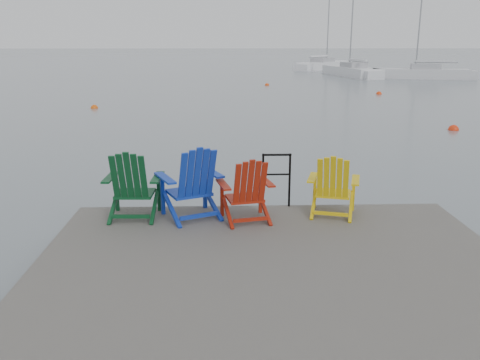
{
  "coord_description": "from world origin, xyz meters",
  "views": [
    {
      "loc": [
        -0.62,
        -5.57,
        3.18
      ],
      "look_at": [
        -0.33,
        2.85,
        0.85
      ],
      "focal_mm": 38.0,
      "sensor_mm": 36.0,
      "label": 1
    }
  ],
  "objects_px": {
    "buoy_a": "(453,130)",
    "buoy_d": "(267,85)",
    "chair_blue": "(192,182)",
    "chair_red": "(247,189)",
    "handrail": "(276,175)",
    "buoy_b": "(94,108)",
    "chair_green": "(132,184)",
    "sailboat_mid": "(324,66)",
    "sailboat_far": "(420,74)",
    "buoy_c": "(379,94)",
    "chair_yellow": "(333,185)",
    "sailboat_near": "(351,72)"
  },
  "relations": [
    {
      "from": "chair_red",
      "to": "buoy_a",
      "type": "bearing_deg",
      "value": 40.96
    },
    {
      "from": "chair_red",
      "to": "buoy_b",
      "type": "bearing_deg",
      "value": 98.45
    },
    {
      "from": "handrail",
      "to": "chair_blue",
      "type": "distance_m",
      "value": 1.45
    },
    {
      "from": "chair_yellow",
      "to": "sailboat_near",
      "type": "bearing_deg",
      "value": 91.35
    },
    {
      "from": "handrail",
      "to": "buoy_a",
      "type": "relative_size",
      "value": 2.34
    },
    {
      "from": "chair_red",
      "to": "buoy_d",
      "type": "distance_m",
      "value": 30.11
    },
    {
      "from": "chair_red",
      "to": "sailboat_mid",
      "type": "bearing_deg",
      "value": 65.48
    },
    {
      "from": "handrail",
      "to": "chair_green",
      "type": "distance_m",
      "value": 2.32
    },
    {
      "from": "chair_red",
      "to": "buoy_d",
      "type": "height_order",
      "value": "chair_red"
    },
    {
      "from": "chair_blue",
      "to": "sailboat_mid",
      "type": "height_order",
      "value": "sailboat_mid"
    },
    {
      "from": "chair_green",
      "to": "sailboat_mid",
      "type": "relative_size",
      "value": 0.09
    },
    {
      "from": "chair_green",
      "to": "buoy_b",
      "type": "bearing_deg",
      "value": 107.64
    },
    {
      "from": "chair_blue",
      "to": "chair_red",
      "type": "height_order",
      "value": "chair_blue"
    },
    {
      "from": "handrail",
      "to": "sailboat_far",
      "type": "relative_size",
      "value": 0.08
    },
    {
      "from": "buoy_b",
      "to": "buoy_d",
      "type": "height_order",
      "value": "buoy_b"
    },
    {
      "from": "chair_green",
      "to": "chair_red",
      "type": "bearing_deg",
      "value": -4.51
    },
    {
      "from": "chair_red",
      "to": "buoy_b",
      "type": "distance_m",
      "value": 18.63
    },
    {
      "from": "chair_blue",
      "to": "buoy_d",
      "type": "bearing_deg",
      "value": 58.68
    },
    {
      "from": "chair_green",
      "to": "chair_yellow",
      "type": "relative_size",
      "value": 1.1
    },
    {
      "from": "chair_green",
      "to": "buoy_d",
      "type": "xyz_separation_m",
      "value": [
        4.63,
        29.75,
        -1.05
      ]
    },
    {
      "from": "sailboat_far",
      "to": "sailboat_mid",
      "type": "bearing_deg",
      "value": 33.93
    },
    {
      "from": "chair_yellow",
      "to": "buoy_d",
      "type": "xyz_separation_m",
      "value": [
        1.52,
        29.73,
        -1.0
      ]
    },
    {
      "from": "chair_green",
      "to": "sailboat_mid",
      "type": "xyz_separation_m",
      "value": [
        12.99,
        51.16,
        -0.69
      ]
    },
    {
      "from": "sailboat_near",
      "to": "buoy_a",
      "type": "height_order",
      "value": "sailboat_near"
    },
    {
      "from": "chair_red",
      "to": "sailboat_near",
      "type": "relative_size",
      "value": 0.08
    },
    {
      "from": "buoy_a",
      "to": "buoy_d",
      "type": "relative_size",
      "value": 1.22
    },
    {
      "from": "chair_green",
      "to": "buoy_a",
      "type": "distance_m",
      "value": 14.49
    },
    {
      "from": "handrail",
      "to": "chair_yellow",
      "type": "relative_size",
      "value": 0.91
    },
    {
      "from": "handrail",
      "to": "chair_yellow",
      "type": "xyz_separation_m",
      "value": [
        0.84,
        -0.48,
        -0.04
      ]
    },
    {
      "from": "chair_red",
      "to": "chair_yellow",
      "type": "xyz_separation_m",
      "value": [
        1.36,
        0.22,
        -0.01
      ]
    },
    {
      "from": "buoy_c",
      "to": "chair_red",
      "type": "bearing_deg",
      "value": -111.29
    },
    {
      "from": "chair_green",
      "to": "sailboat_far",
      "type": "bearing_deg",
      "value": 65.15
    },
    {
      "from": "handrail",
      "to": "buoy_b",
      "type": "height_order",
      "value": "handrail"
    },
    {
      "from": "chair_blue",
      "to": "buoy_d",
      "type": "xyz_separation_m",
      "value": [
        3.71,
        29.78,
        -1.08
      ]
    },
    {
      "from": "sailboat_mid",
      "to": "buoy_b",
      "type": "relative_size",
      "value": 35.95
    },
    {
      "from": "chair_green",
      "to": "buoy_b",
      "type": "relative_size",
      "value": 3.11
    },
    {
      "from": "chair_yellow",
      "to": "buoy_a",
      "type": "distance_m",
      "value": 12.57
    },
    {
      "from": "sailboat_far",
      "to": "chair_yellow",
      "type": "bearing_deg",
      "value": 171.45
    },
    {
      "from": "sailboat_mid",
      "to": "buoy_c",
      "type": "bearing_deg",
      "value": -54.31
    },
    {
      "from": "chair_green",
      "to": "buoy_a",
      "type": "relative_size",
      "value": 2.82
    },
    {
      "from": "sailboat_far",
      "to": "chair_green",
      "type": "bearing_deg",
      "value": 167.41
    },
    {
      "from": "handrail",
      "to": "chair_yellow",
      "type": "bearing_deg",
      "value": -29.48
    },
    {
      "from": "buoy_a",
      "to": "buoy_c",
      "type": "relative_size",
      "value": 1.12
    },
    {
      "from": "chair_red",
      "to": "sailboat_mid",
      "type": "xyz_separation_m",
      "value": [
        11.24,
        51.36,
        -0.65
      ]
    },
    {
      "from": "chair_green",
      "to": "chair_blue",
      "type": "distance_m",
      "value": 0.92
    },
    {
      "from": "chair_yellow",
      "to": "handrail",
      "type": "bearing_deg",
      "value": 166.21
    },
    {
      "from": "handrail",
      "to": "buoy_a",
      "type": "height_order",
      "value": "handrail"
    },
    {
      "from": "buoy_b",
      "to": "sailboat_far",
      "type": "bearing_deg",
      "value": 39.33
    },
    {
      "from": "handrail",
      "to": "buoy_b",
      "type": "bearing_deg",
      "value": 112.93
    },
    {
      "from": "buoy_d",
      "to": "chair_red",
      "type": "bearing_deg",
      "value": -95.49
    }
  ]
}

